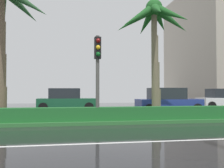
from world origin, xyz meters
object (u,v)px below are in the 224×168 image
object	(u,v)px
palm_tree_centre	(154,24)
car_in_traffic_leading	(66,100)
palm_tree_centre_left	(0,9)
traffic_signal_median_right	(98,62)
car_in_traffic_second	(168,101)
car_in_traffic_third	(223,99)

from	to	relation	value
palm_tree_centre	car_in_traffic_leading	distance (m)	9.43
palm_tree_centre_left	car_in_traffic_leading	distance (m)	9.22
palm_tree_centre	traffic_signal_median_right	world-z (taller)	palm_tree_centre
traffic_signal_median_right	car_in_traffic_second	xyz separation A→B (m)	(5.52, 5.43, -1.94)
palm_tree_centre_left	car_in_traffic_leading	bearing A→B (deg)	66.81
palm_tree_centre_left	car_in_traffic_second	bearing A→B (deg)	21.23
palm_tree_centre_left	car_in_traffic_second	size ratio (longest dim) A/B	1.57
car_in_traffic_leading	car_in_traffic_third	size ratio (longest dim) A/B	1.00
car_in_traffic_third	car_in_traffic_second	bearing A→B (deg)	-151.87
traffic_signal_median_right	car_in_traffic_third	size ratio (longest dim) A/B	0.88
palm_tree_centre	car_in_traffic_leading	bearing A→B (deg)	123.33
car_in_traffic_second	car_in_traffic_leading	bearing A→B (deg)	152.79
palm_tree_centre_left	palm_tree_centre	size ratio (longest dim) A/B	1.07
palm_tree_centre	car_in_traffic_third	xyz separation A→B (m)	(8.56, 6.92, -4.30)
traffic_signal_median_right	car_in_traffic_second	world-z (taller)	traffic_signal_median_right
car_in_traffic_second	palm_tree_centre_left	bearing A→B (deg)	-158.77
car_in_traffic_leading	car_in_traffic_second	size ratio (longest dim) A/B	1.00
traffic_signal_median_right	car_in_traffic_leading	bearing A→B (deg)	98.22
traffic_signal_median_right	palm_tree_centre_left	bearing A→B (deg)	160.73
palm_tree_centre_left	car_in_traffic_leading	world-z (taller)	palm_tree_centre_left
palm_tree_centre	traffic_signal_median_right	size ratio (longest dim) A/B	1.66
palm_tree_centre	car_in_traffic_second	bearing A→B (deg)	58.03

